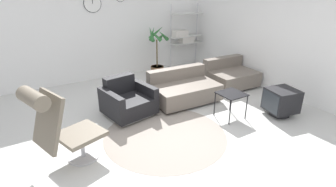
{
  "coord_description": "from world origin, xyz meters",
  "views": [
    {
      "loc": [
        -2.13,
        -3.41,
        2.34
      ],
      "look_at": [
        0.1,
        0.23,
        0.55
      ],
      "focal_mm": 28.0,
      "sensor_mm": 36.0,
      "label": 1
    }
  ],
  "objects_px": {
    "lounge_chair": "(58,122)",
    "couch_low": "(183,90)",
    "couch_second": "(230,76)",
    "side_table": "(231,96)",
    "armchair_red": "(128,102)",
    "potted_plant": "(157,55)",
    "shelf_unit": "(184,35)",
    "crt_television": "(281,101)"
  },
  "relations": [
    {
      "from": "lounge_chair",
      "to": "couch_second",
      "type": "bearing_deg",
      "value": 87.73
    },
    {
      "from": "side_table",
      "to": "shelf_unit",
      "type": "distance_m",
      "value": 3.41
    },
    {
      "from": "armchair_red",
      "to": "side_table",
      "type": "bearing_deg",
      "value": 135.67
    },
    {
      "from": "armchair_red",
      "to": "shelf_unit",
      "type": "bearing_deg",
      "value": -152.26
    },
    {
      "from": "armchair_red",
      "to": "crt_television",
      "type": "xyz_separation_m",
      "value": [
        2.47,
        -1.55,
        0.02
      ]
    },
    {
      "from": "armchair_red",
      "to": "potted_plant",
      "type": "height_order",
      "value": "potted_plant"
    },
    {
      "from": "potted_plant",
      "to": "armchair_red",
      "type": "bearing_deg",
      "value": -132.69
    },
    {
      "from": "couch_second",
      "to": "shelf_unit",
      "type": "xyz_separation_m",
      "value": [
        -0.04,
        1.94,
        0.73
      ]
    },
    {
      "from": "couch_second",
      "to": "side_table",
      "type": "distance_m",
      "value": 1.71
    },
    {
      "from": "lounge_chair",
      "to": "potted_plant",
      "type": "relative_size",
      "value": 0.91
    },
    {
      "from": "couch_second",
      "to": "shelf_unit",
      "type": "height_order",
      "value": "shelf_unit"
    },
    {
      "from": "couch_second",
      "to": "potted_plant",
      "type": "height_order",
      "value": "potted_plant"
    },
    {
      "from": "crt_television",
      "to": "couch_second",
      "type": "bearing_deg",
      "value": 1.74
    },
    {
      "from": "potted_plant",
      "to": "couch_low",
      "type": "bearing_deg",
      "value": -101.6
    },
    {
      "from": "couch_low",
      "to": "shelf_unit",
      "type": "xyz_separation_m",
      "value": [
        1.44,
        2.07,
        0.73
      ]
    },
    {
      "from": "side_table",
      "to": "crt_television",
      "type": "relative_size",
      "value": 0.8
    },
    {
      "from": "couch_low",
      "to": "couch_second",
      "type": "bearing_deg",
      "value": -172.29
    },
    {
      "from": "couch_second",
      "to": "shelf_unit",
      "type": "bearing_deg",
      "value": -86.23
    },
    {
      "from": "armchair_red",
      "to": "couch_low",
      "type": "height_order",
      "value": "armchair_red"
    },
    {
      "from": "couch_second",
      "to": "shelf_unit",
      "type": "distance_m",
      "value": 2.07
    },
    {
      "from": "couch_second",
      "to": "potted_plant",
      "type": "distance_m",
      "value": 2.04
    },
    {
      "from": "couch_second",
      "to": "side_table",
      "type": "bearing_deg",
      "value": 48.94
    },
    {
      "from": "lounge_chair",
      "to": "side_table",
      "type": "height_order",
      "value": "lounge_chair"
    },
    {
      "from": "couch_low",
      "to": "side_table",
      "type": "relative_size",
      "value": 2.89
    },
    {
      "from": "armchair_red",
      "to": "crt_television",
      "type": "height_order",
      "value": "armchair_red"
    },
    {
      "from": "side_table",
      "to": "shelf_unit",
      "type": "relative_size",
      "value": 0.27
    },
    {
      "from": "crt_television",
      "to": "potted_plant",
      "type": "xyz_separation_m",
      "value": [
        -0.82,
        3.34,
        0.27
      ]
    },
    {
      "from": "lounge_chair",
      "to": "crt_television",
      "type": "xyz_separation_m",
      "value": [
        3.85,
        -0.53,
        -0.41
      ]
    },
    {
      "from": "couch_low",
      "to": "couch_second",
      "type": "relative_size",
      "value": 1.24
    },
    {
      "from": "shelf_unit",
      "to": "crt_television",
      "type": "bearing_deg",
      "value": -94.02
    },
    {
      "from": "lounge_chair",
      "to": "crt_television",
      "type": "relative_size",
      "value": 1.97
    },
    {
      "from": "armchair_red",
      "to": "shelf_unit",
      "type": "height_order",
      "value": "shelf_unit"
    },
    {
      "from": "armchair_red",
      "to": "lounge_chair",
      "type": "bearing_deg",
      "value": 27.18
    },
    {
      "from": "lounge_chair",
      "to": "armchair_red",
      "type": "relative_size",
      "value": 1.25
    },
    {
      "from": "armchair_red",
      "to": "couch_low",
      "type": "bearing_deg",
      "value": 169.95
    },
    {
      "from": "potted_plant",
      "to": "couch_second",
      "type": "bearing_deg",
      "value": -56.52
    },
    {
      "from": "armchair_red",
      "to": "crt_television",
      "type": "relative_size",
      "value": 1.58
    },
    {
      "from": "armchair_red",
      "to": "crt_television",
      "type": "bearing_deg",
      "value": 138.68
    },
    {
      "from": "couch_second",
      "to": "armchair_red",
      "type": "bearing_deg",
      "value": 4.98
    },
    {
      "from": "lounge_chair",
      "to": "couch_low",
      "type": "bearing_deg",
      "value": 93.04
    },
    {
      "from": "side_table",
      "to": "crt_television",
      "type": "bearing_deg",
      "value": -26.12
    },
    {
      "from": "couch_low",
      "to": "shelf_unit",
      "type": "bearing_deg",
      "value": -122.26
    }
  ]
}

